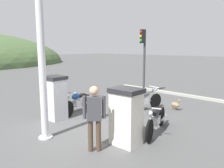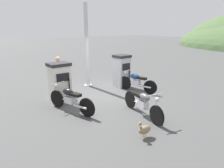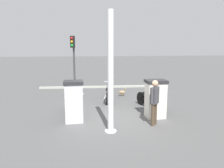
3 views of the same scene
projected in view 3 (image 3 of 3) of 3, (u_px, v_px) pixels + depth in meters
name	position (u px, v px, depth m)	size (l,w,h in m)	color
ground_plane	(114.00, 116.00, 8.95)	(120.00, 120.00, 0.00)	#4C4C4C
fuel_pump_near	(155.00, 99.00, 8.64)	(0.69, 0.82, 1.55)	silver
fuel_pump_far	(74.00, 101.00, 8.14)	(0.69, 0.74, 1.59)	silver
motorcycle_near_pump	(150.00, 99.00, 9.91)	(2.04, 0.78, 0.96)	black
motorcycle_far_pump	(74.00, 103.00, 9.19)	(1.87, 0.73, 0.95)	black
motorcycle_extra	(108.00, 92.00, 11.43)	(2.12, 0.74, 0.95)	black
attendant_person	(155.00, 100.00, 7.74)	(0.47, 0.46, 1.67)	#473828
wandering_duck	(122.00, 92.00, 12.55)	(0.24, 0.49, 0.49)	#847051
roadside_traffic_light	(73.00, 54.00, 13.39)	(0.40, 0.30, 3.52)	#38383A
canopy_support_pole	(111.00, 76.00, 6.95)	(0.40, 0.40, 3.99)	silver
road_edge_kerb	(99.00, 87.00, 15.17)	(0.77, 8.27, 0.12)	#9E9E93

